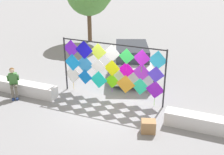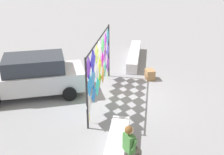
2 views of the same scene
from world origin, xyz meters
name	(u,v)px [view 1 (image 1 of 2)]	position (x,y,z in m)	size (l,w,h in m)	color
ground	(110,105)	(0.00, 0.00, 0.00)	(120.00, 120.00, 0.00)	gray
plaza_ledge_left	(15,86)	(-4.67, -0.39, 0.28)	(4.37, 0.55, 0.55)	silver
kite_display_rack	(111,66)	(-0.23, 0.72, 1.53)	(4.85, 0.12, 2.61)	#232328
seated_vendor	(13,81)	(-4.31, -0.85, 0.81)	(0.65, 0.68, 1.40)	#666056
parked_car	(131,60)	(-0.20, 3.61, 0.86)	(3.29, 4.74, 1.69)	#B7B7BC
cardboard_box_small	(148,126)	(2.06, -1.31, 0.24)	(0.52, 0.39, 0.47)	#9E754C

